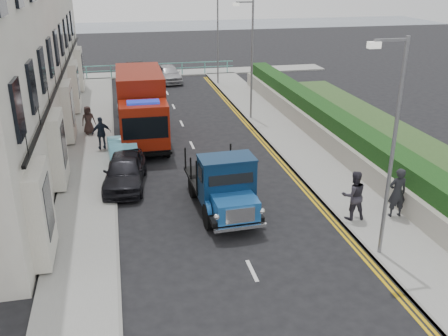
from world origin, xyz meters
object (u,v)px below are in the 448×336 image
parked_car_front (125,171)px  pedestrian_east_near (397,193)px  lamp_mid (250,54)px  red_lorry (141,106)px  bedford_lorry (226,189)px  lamp_near (391,140)px  lamp_far (216,33)px

parked_car_front → pedestrian_east_near: (9.70, -5.20, 0.38)m
lamp_mid → pedestrian_east_near: 14.23m
red_lorry → parked_car_front: bearing=-100.1°
lamp_mid → bedford_lorry: lamp_mid is taller
lamp_near → lamp_mid: (0.00, 16.00, 0.00)m
lamp_mid → lamp_near: bearing=-90.0°
bedford_lorry → red_lorry: size_ratio=0.73×
lamp_near → lamp_far: same height
lamp_near → lamp_far: bearing=90.0°
red_lorry → parked_car_front: (-1.15, -5.97, -1.24)m
parked_car_front → pedestrian_east_near: bearing=-20.8°
bedford_lorry → red_lorry: (-2.46, 9.55, 0.84)m
bedford_lorry → lamp_near: bearing=-44.8°
lamp_near → lamp_far: (0.00, 26.00, 0.00)m
lamp_near → bedford_lorry: bearing=137.5°
lamp_far → bedford_lorry: lamp_far is taller
lamp_mid → pedestrian_east_near: size_ratio=3.67×
lamp_mid → lamp_far: (0.00, 10.00, 0.00)m
lamp_mid → bedford_lorry: bearing=-108.9°
lamp_near → lamp_mid: same height
pedestrian_east_near → bedford_lorry: bearing=-11.9°
pedestrian_east_near → lamp_mid: bearing=-79.1°
bedford_lorry → pedestrian_east_near: 6.31m
bedford_lorry → lamp_far: bearing=77.0°
parked_car_front → lamp_mid: bearing=55.3°
lamp_far → red_lorry: 14.41m
lamp_mid → parked_car_front: lamp_mid is taller
parked_car_front → pedestrian_east_near: pedestrian_east_near is taller
lamp_near → parked_car_front: size_ratio=1.71×
lamp_far → red_lorry: size_ratio=1.01×
red_lorry → pedestrian_east_near: 14.10m
pedestrian_east_near → lamp_near: bearing=51.9°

